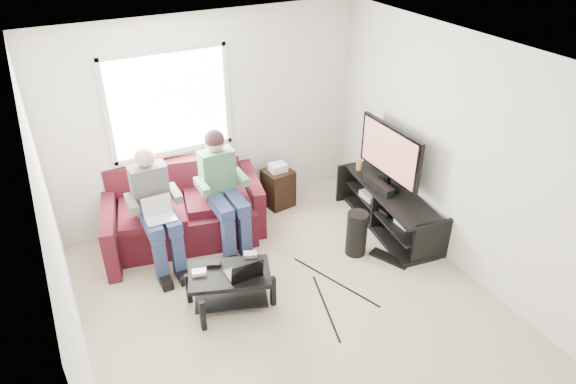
{
  "coord_description": "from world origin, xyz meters",
  "views": [
    {
      "loc": [
        -1.89,
        -3.45,
        3.79
      ],
      "look_at": [
        0.22,
        0.6,
        1.06
      ],
      "focal_mm": 32.0,
      "sensor_mm": 36.0,
      "label": 1
    }
  ],
  "objects_px": {
    "sofa": "(185,213)",
    "tv_stand": "(389,211)",
    "end_table": "(278,187)",
    "coffee_table": "(230,281)",
    "tv": "(390,154)",
    "subwoofer": "(357,233)"
  },
  "relations": [
    {
      "from": "sofa",
      "to": "tv_stand",
      "type": "distance_m",
      "value": 2.56
    },
    {
      "from": "tv_stand",
      "to": "end_table",
      "type": "relative_size",
      "value": 2.74
    },
    {
      "from": "coffee_table",
      "to": "sofa",
      "type": "bearing_deg",
      "value": 91.4
    },
    {
      "from": "tv_stand",
      "to": "tv",
      "type": "height_order",
      "value": "tv"
    },
    {
      "from": "subwoofer",
      "to": "end_table",
      "type": "bearing_deg",
      "value": 103.29
    },
    {
      "from": "tv",
      "to": "end_table",
      "type": "bearing_deg",
      "value": 134.06
    },
    {
      "from": "subwoofer",
      "to": "coffee_table",
      "type": "bearing_deg",
      "value": -175.73
    },
    {
      "from": "coffee_table",
      "to": "tv_stand",
      "type": "height_order",
      "value": "tv_stand"
    },
    {
      "from": "coffee_table",
      "to": "end_table",
      "type": "xyz_separation_m",
      "value": [
        1.31,
        1.52,
        -0.02
      ]
    },
    {
      "from": "tv",
      "to": "end_table",
      "type": "relative_size",
      "value": 1.76
    },
    {
      "from": "tv",
      "to": "tv_stand",
      "type": "bearing_deg",
      "value": -88.53
    },
    {
      "from": "end_table",
      "to": "sofa",
      "type": "bearing_deg",
      "value": -174.73
    },
    {
      "from": "tv_stand",
      "to": "subwoofer",
      "type": "xyz_separation_m",
      "value": [
        -0.67,
        -0.27,
        0.03
      ]
    },
    {
      "from": "sofa",
      "to": "end_table",
      "type": "distance_m",
      "value": 1.36
    },
    {
      "from": "coffee_table",
      "to": "tv",
      "type": "relative_size",
      "value": 0.86
    },
    {
      "from": "tv",
      "to": "subwoofer",
      "type": "bearing_deg",
      "value": -151.16
    },
    {
      "from": "tv",
      "to": "end_table",
      "type": "height_order",
      "value": "tv"
    },
    {
      "from": "coffee_table",
      "to": "subwoofer",
      "type": "distance_m",
      "value": 1.65
    },
    {
      "from": "tv",
      "to": "end_table",
      "type": "distance_m",
      "value": 1.61
    },
    {
      "from": "coffee_table",
      "to": "end_table",
      "type": "bearing_deg",
      "value": 49.23
    },
    {
      "from": "subwoofer",
      "to": "end_table",
      "type": "distance_m",
      "value": 1.44
    },
    {
      "from": "coffee_table",
      "to": "tv_stand",
      "type": "relative_size",
      "value": 0.55
    }
  ]
}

